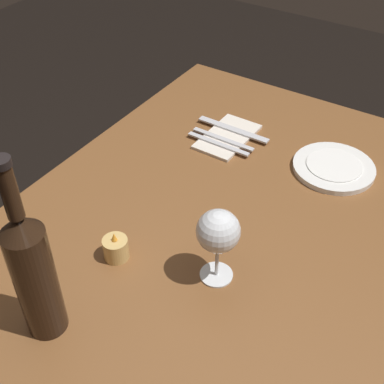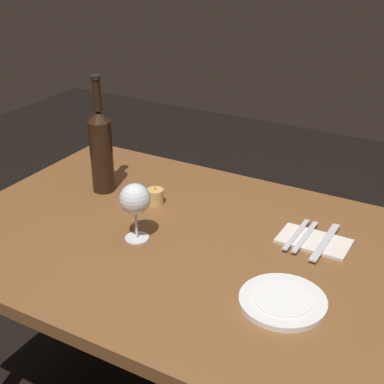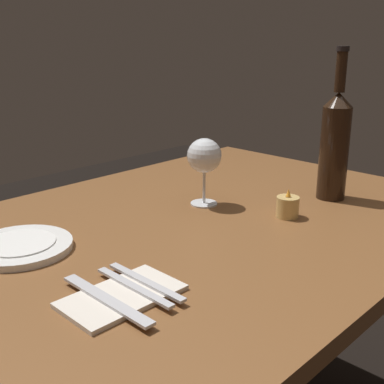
{
  "view_description": "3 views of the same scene",
  "coord_description": "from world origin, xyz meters",
  "px_view_note": "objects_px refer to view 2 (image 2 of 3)",
  "views": [
    {
      "loc": [
        -0.7,
        -0.39,
        1.54
      ],
      "look_at": [
        0.02,
        0.07,
        0.81
      ],
      "focal_mm": 48.9,
      "sensor_mm": 36.0,
      "label": 1
    },
    {
      "loc": [
        0.65,
        -1.11,
        1.52
      ],
      "look_at": [
        0.01,
        0.04,
        0.86
      ],
      "focal_mm": 51.07,
      "sensor_mm": 36.0,
      "label": 2
    },
    {
      "loc": [
        0.76,
        0.72,
        1.14
      ],
      "look_at": [
        0.03,
        0.02,
        0.82
      ],
      "focal_mm": 46.72,
      "sensor_mm": 36.0,
      "label": 3
    }
  ],
  "objects_px": {
    "votive_candle": "(155,197)",
    "fork_outer": "(296,234)",
    "dinner_plate": "(283,301)",
    "folded_napkin": "(314,241)",
    "table_knife": "(325,242)",
    "wine_glass_left": "(135,200)",
    "fork_inner": "(305,237)",
    "wine_bottle": "(101,149)"
  },
  "relations": [
    {
      "from": "folded_napkin",
      "to": "table_knife",
      "type": "xyz_separation_m",
      "value": [
        0.03,
        0.0,
        0.01
      ]
    },
    {
      "from": "dinner_plate",
      "to": "table_knife",
      "type": "distance_m",
      "value": 0.29
    },
    {
      "from": "wine_glass_left",
      "to": "votive_candle",
      "type": "height_order",
      "value": "wine_glass_left"
    },
    {
      "from": "votive_candle",
      "to": "fork_inner",
      "type": "distance_m",
      "value": 0.47
    },
    {
      "from": "votive_candle",
      "to": "fork_inner",
      "type": "relative_size",
      "value": 0.37
    },
    {
      "from": "folded_napkin",
      "to": "table_knife",
      "type": "height_order",
      "value": "table_knife"
    },
    {
      "from": "wine_glass_left",
      "to": "dinner_plate",
      "type": "distance_m",
      "value": 0.47
    },
    {
      "from": "dinner_plate",
      "to": "fork_inner",
      "type": "relative_size",
      "value": 1.12
    },
    {
      "from": "fork_outer",
      "to": "table_knife",
      "type": "xyz_separation_m",
      "value": [
        0.08,
        0.0,
        0.0
      ]
    },
    {
      "from": "wine_glass_left",
      "to": "fork_outer",
      "type": "relative_size",
      "value": 0.91
    },
    {
      "from": "fork_outer",
      "to": "wine_glass_left",
      "type": "bearing_deg",
      "value": -150.1
    },
    {
      "from": "votive_candle",
      "to": "fork_outer",
      "type": "height_order",
      "value": "votive_candle"
    },
    {
      "from": "wine_bottle",
      "to": "fork_inner",
      "type": "xyz_separation_m",
      "value": [
        0.67,
        0.02,
        -0.13
      ]
    },
    {
      "from": "wine_glass_left",
      "to": "folded_napkin",
      "type": "xyz_separation_m",
      "value": [
        0.43,
        0.22,
        -0.12
      ]
    },
    {
      "from": "votive_candle",
      "to": "dinner_plate",
      "type": "relative_size",
      "value": 0.33
    },
    {
      "from": "dinner_plate",
      "to": "fork_outer",
      "type": "relative_size",
      "value": 1.12
    },
    {
      "from": "wine_bottle",
      "to": "fork_inner",
      "type": "height_order",
      "value": "wine_bottle"
    },
    {
      "from": "wine_bottle",
      "to": "table_knife",
      "type": "relative_size",
      "value": 1.78
    },
    {
      "from": "votive_candle",
      "to": "folded_napkin",
      "type": "xyz_separation_m",
      "value": [
        0.5,
        0.02,
        -0.02
      ]
    },
    {
      "from": "dinner_plate",
      "to": "folded_napkin",
      "type": "xyz_separation_m",
      "value": [
        -0.02,
        0.29,
        -0.0
      ]
    },
    {
      "from": "fork_inner",
      "to": "fork_outer",
      "type": "distance_m",
      "value": 0.02
    },
    {
      "from": "wine_glass_left",
      "to": "votive_candle",
      "type": "xyz_separation_m",
      "value": [
        -0.07,
        0.2,
        -0.1
      ]
    },
    {
      "from": "table_knife",
      "to": "fork_outer",
      "type": "bearing_deg",
      "value": 180.0
    },
    {
      "from": "wine_glass_left",
      "to": "fork_inner",
      "type": "height_order",
      "value": "wine_glass_left"
    },
    {
      "from": "wine_bottle",
      "to": "table_knife",
      "type": "height_order",
      "value": "wine_bottle"
    },
    {
      "from": "fork_inner",
      "to": "table_knife",
      "type": "height_order",
      "value": "same"
    },
    {
      "from": "folded_napkin",
      "to": "table_knife",
      "type": "bearing_deg",
      "value": 0.0
    },
    {
      "from": "dinner_plate",
      "to": "fork_inner",
      "type": "distance_m",
      "value": 0.29
    },
    {
      "from": "wine_glass_left",
      "to": "dinner_plate",
      "type": "relative_size",
      "value": 0.82
    },
    {
      "from": "votive_candle",
      "to": "table_knife",
      "type": "xyz_separation_m",
      "value": [
        0.53,
        0.02,
        -0.01
      ]
    },
    {
      "from": "votive_candle",
      "to": "fork_outer",
      "type": "bearing_deg",
      "value": 2.59
    },
    {
      "from": "wine_bottle",
      "to": "folded_napkin",
      "type": "xyz_separation_m",
      "value": [
        0.69,
        0.02,
        -0.14
      ]
    },
    {
      "from": "votive_candle",
      "to": "folded_napkin",
      "type": "relative_size",
      "value": 0.35
    },
    {
      "from": "wine_glass_left",
      "to": "folded_napkin",
      "type": "height_order",
      "value": "wine_glass_left"
    },
    {
      "from": "folded_napkin",
      "to": "fork_outer",
      "type": "distance_m",
      "value": 0.05
    },
    {
      "from": "wine_bottle",
      "to": "votive_candle",
      "type": "bearing_deg",
      "value": -0.0
    },
    {
      "from": "table_knife",
      "to": "votive_candle",
      "type": "bearing_deg",
      "value": -177.8
    },
    {
      "from": "folded_napkin",
      "to": "fork_inner",
      "type": "distance_m",
      "value": 0.03
    },
    {
      "from": "folded_napkin",
      "to": "table_knife",
      "type": "distance_m",
      "value": 0.03
    },
    {
      "from": "votive_candle",
      "to": "fork_outer",
      "type": "relative_size",
      "value": 0.37
    },
    {
      "from": "wine_glass_left",
      "to": "table_knife",
      "type": "xyz_separation_m",
      "value": [
        0.46,
        0.22,
        -0.11
      ]
    },
    {
      "from": "wine_glass_left",
      "to": "votive_candle",
      "type": "distance_m",
      "value": 0.23
    }
  ]
}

